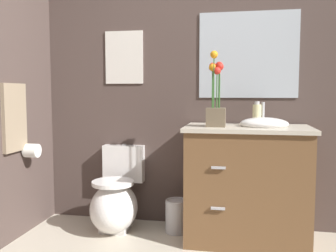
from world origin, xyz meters
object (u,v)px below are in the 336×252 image
at_px(trash_bin, 176,216).
at_px(toilet_paper_roll, 32,151).
at_px(toilet, 116,201).
at_px(soap_bottle, 257,114).
at_px(wall_mirror, 248,55).
at_px(hanging_towel, 15,118).
at_px(vanity_cabinet, 247,183).
at_px(wall_poster, 124,57).
at_px(flower_vase, 216,102).

bearing_deg(trash_bin, toilet_paper_roll, -168.03).
xyz_separation_m(toilet, toilet_paper_roll, (-0.63, -0.20, 0.44)).
height_order(soap_bottle, trash_bin, soap_bottle).
relative_size(wall_mirror, toilet_paper_roll, 7.27).
distance_m(trash_bin, hanging_towel, 1.49).
bearing_deg(trash_bin, soap_bottle, 5.71).
distance_m(toilet, vanity_cabinet, 1.08).
relative_size(soap_bottle, wall_poster, 0.41).
height_order(flower_vase, toilet_paper_roll, flower_vase).
bearing_deg(hanging_towel, wall_mirror, 18.87).
distance_m(hanging_towel, toilet_paper_roll, 0.31).
bearing_deg(wall_mirror, flower_vase, -123.23).
bearing_deg(soap_bottle, toilet_paper_roll, -170.23).
bearing_deg(flower_vase, vanity_cabinet, 15.42).
distance_m(wall_mirror, hanging_towel, 1.91).
distance_m(toilet, toilet_paper_roll, 0.79).
relative_size(flower_vase, toilet_paper_roll, 5.07).
bearing_deg(toilet, hanging_towel, -154.40).
bearing_deg(toilet_paper_roll, toilet, 17.27).
height_order(toilet, flower_vase, flower_vase).
distance_m(trash_bin, toilet_paper_roll, 1.28).
relative_size(hanging_towel, toilet_paper_roll, 4.73).
xyz_separation_m(toilet, wall_mirror, (1.06, 0.27, 1.21)).
relative_size(soap_bottle, trash_bin, 0.68).
height_order(wall_poster, toilet_paper_roll, wall_poster).
bearing_deg(vanity_cabinet, wall_mirror, 90.51).
height_order(toilet, toilet_paper_roll, toilet_paper_roll).
bearing_deg(vanity_cabinet, trash_bin, 172.79).
bearing_deg(toilet, flower_vase, -6.39).
bearing_deg(wall_poster, flower_vase, -23.60).
relative_size(flower_vase, wall_mirror, 0.70).
distance_m(flower_vase, soap_bottle, 0.38).
relative_size(wall_mirror, hanging_towel, 1.54).
height_order(vanity_cabinet, soap_bottle, soap_bottle).
bearing_deg(toilet_paper_roll, soap_bottle, 9.77).
xyz_separation_m(vanity_cabinet, wall_poster, (-1.06, 0.29, 0.99)).
bearing_deg(soap_bottle, toilet, -174.59).
height_order(vanity_cabinet, wall_poster, wall_poster).
relative_size(soap_bottle, hanging_towel, 0.36).
relative_size(wall_poster, wall_mirror, 0.57).
relative_size(vanity_cabinet, toilet_paper_roll, 9.72).
distance_m(soap_bottle, toilet_paper_roll, 1.81).
relative_size(trash_bin, wall_poster, 0.60).
distance_m(vanity_cabinet, wall_mirror, 1.04).
bearing_deg(toilet, wall_mirror, 14.18).
relative_size(toilet, wall_mirror, 0.86).
distance_m(wall_poster, wall_mirror, 1.06).
bearing_deg(wall_mirror, trash_bin, -158.11).
distance_m(flower_vase, hanging_towel, 1.53).
relative_size(flower_vase, soap_bottle, 3.02).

